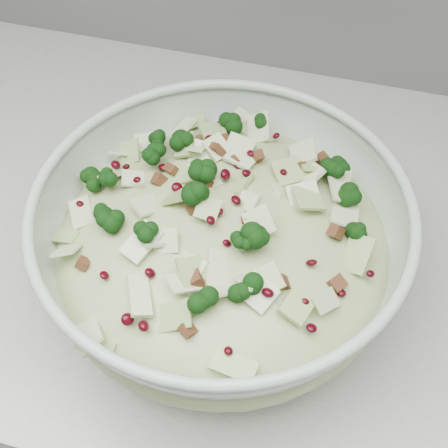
% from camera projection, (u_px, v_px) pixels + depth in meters
% --- Properties ---
extents(counter, '(3.60, 0.60, 0.90)m').
position_uv_depth(counter, '(255.00, 391.00, 1.04)').
color(counter, silver).
rests_on(counter, floor).
extents(mixing_bowl, '(0.44, 0.44, 0.14)m').
position_uv_depth(mixing_bowl, '(222.00, 248.00, 0.58)').
color(mixing_bowl, '#B2C4B7').
rests_on(mixing_bowl, counter).
extents(salad, '(0.42, 0.42, 0.14)m').
position_uv_depth(salad, '(222.00, 233.00, 0.56)').
color(salad, '#AABB7F').
rests_on(salad, mixing_bowl).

